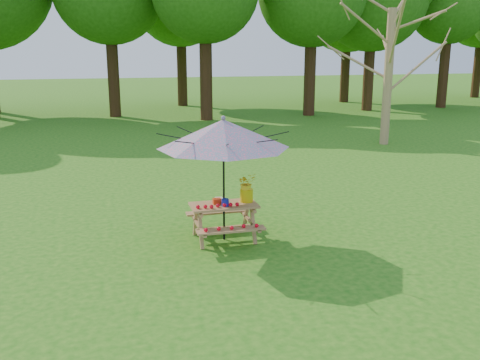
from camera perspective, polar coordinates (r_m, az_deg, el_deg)
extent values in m
cylinder|color=#977952|center=(20.00, 15.51, 10.45)|extent=(0.36, 0.36, 4.76)
cube|color=#A17448|center=(9.63, -1.73, -2.71)|extent=(1.20, 0.62, 0.04)
cube|color=#A17448|center=(9.22, -0.93, -5.38)|extent=(1.20, 0.22, 0.04)
cube|color=#A17448|center=(10.23, -2.42, -3.41)|extent=(1.20, 0.22, 0.04)
cylinder|color=black|center=(9.51, -1.75, 0.03)|extent=(0.04, 0.04, 2.25)
cone|color=teal|center=(9.35, -1.78, 4.95)|extent=(2.70, 2.70, 0.50)
sphere|color=teal|center=(9.31, -1.80, 6.63)|extent=(0.08, 0.08, 0.08)
cube|color=red|center=(9.64, -2.49, -2.27)|extent=(0.14, 0.12, 0.10)
cylinder|color=#151AAD|center=(9.50, -1.58, -2.41)|extent=(0.13, 0.13, 0.13)
cube|color=white|center=(9.80, -2.26, -2.09)|extent=(0.13, 0.13, 0.07)
cylinder|color=#D8BE0B|center=(9.76, 0.70, -1.65)|extent=(0.24, 0.24, 0.24)
imported|color=yellow|center=(9.70, 0.70, -0.30)|extent=(0.38, 0.34, 0.36)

